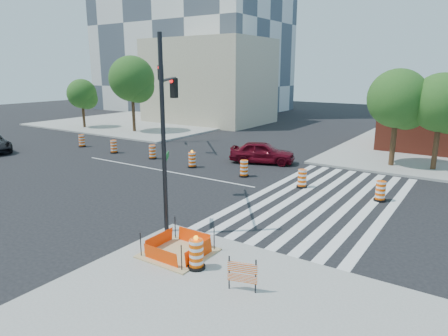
{
  "coord_description": "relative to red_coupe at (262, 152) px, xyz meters",
  "views": [
    {
      "loc": [
        17.45,
        -18.79,
        6.41
      ],
      "look_at": [
        6.19,
        -1.91,
        1.4
      ],
      "focal_mm": 32.0,
      "sensor_mm": 36.0,
      "label": 1
    }
  ],
  "objects": [
    {
      "name": "median_drum_6",
      "position": [
        8.92,
        -4.13,
        -0.29
      ],
      "size": [
        0.6,
        0.6,
        1.02
      ],
      "color": "black",
      "rests_on": "ground"
    },
    {
      "name": "tree_north_d",
      "position": [
        10.38,
        4.14,
        3.43
      ],
      "size": [
        3.7,
        3.69,
        6.27
      ],
      "color": "#382314",
      "rests_on": "ground"
    },
    {
      "name": "excavation_pit",
      "position": [
        4.54,
        -14.54,
        -0.55
      ],
      "size": [
        2.2,
        2.2,
        0.9
      ],
      "color": "tan",
      "rests_on": "ground"
    },
    {
      "name": "median_drum_3",
      "position": [
        -3.31,
        -3.76,
        -0.28
      ],
      "size": [
        0.6,
        0.6,
        1.18
      ],
      "color": "black",
      "rests_on": "ground"
    },
    {
      "name": "median_drum_5",
      "position": [
        4.72,
        -4.07,
        -0.29
      ],
      "size": [
        0.6,
        0.6,
        1.02
      ],
      "color": "black",
      "rests_on": "ground"
    },
    {
      "name": "median_drum_4",
      "position": [
        0.83,
        -3.88,
        -0.29
      ],
      "size": [
        0.6,
        0.6,
        1.02
      ],
      "color": "black",
      "rests_on": "ground"
    },
    {
      "name": "red_coupe",
      "position": [
        0.0,
        0.0,
        0.0
      ],
      "size": [
        4.87,
        3.2,
        1.54
      ],
      "primitive_type": "imported",
      "rotation": [
        0.0,
        0.0,
        1.91
      ],
      "color": "#540713",
      "rests_on": "ground"
    },
    {
      "name": "beige_midrise",
      "position": [
        -16.46,
        16.46,
        4.23
      ],
      "size": [
        14.0,
        10.0,
        10.0
      ],
      "primitive_type": "cube",
      "color": "tan",
      "rests_on": "ground"
    },
    {
      "name": "pit_drum",
      "position": [
        5.71,
        -15.02,
        -0.15
      ],
      "size": [
        0.58,
        0.58,
        1.14
      ],
      "color": "black",
      "rests_on": "ground"
    },
    {
      "name": "signal_pole_nw",
      "position": [
        -10.37,
        1.15,
        4.42
      ],
      "size": [
        4.44,
        4.82,
        8.48
      ],
      "rotation": [
        0.0,
        0.0,
        -0.83
      ],
      "color": "black",
      "rests_on": "ground"
    },
    {
      "name": "lane_centerline",
      "position": [
        -4.46,
        -5.54,
        -0.76
      ],
      "size": [
        14.0,
        0.12,
        0.01
      ],
      "primitive_type": "cube",
      "color": "silver",
      "rests_on": "ground"
    },
    {
      "name": "median_drum_0",
      "position": [
        -15.72,
        -3.16,
        -0.29
      ],
      "size": [
        0.6,
        0.6,
        1.02
      ],
      "color": "black",
      "rests_on": "ground"
    },
    {
      "name": "barricade",
      "position": [
        7.65,
        -15.36,
        -0.05
      ],
      "size": [
        0.86,
        0.29,
        1.04
      ],
      "rotation": [
        0.0,
        0.0,
        0.28
      ],
      "color": "#FF5405",
      "rests_on": "ground"
    },
    {
      "name": "tree_north_b",
      "position": [
        -17.84,
        5.04,
        4.48
      ],
      "size": [
        4.6,
        4.6,
        7.82
      ],
      "color": "#382314",
      "rests_on": "ground"
    },
    {
      "name": "signal_pole_se",
      "position": [
        1.91,
        -11.93,
        3.88
      ],
      "size": [
        3.42,
        4.74,
        7.57
      ],
      "rotation": [
        0.0,
        0.0,
        2.19
      ],
      "color": "black",
      "rests_on": "ground"
    },
    {
      "name": "median_drum_1",
      "position": [
        -11.4,
        -3.44,
        -0.29
      ],
      "size": [
        0.6,
        0.6,
        1.02
      ],
      "color": "black",
      "rests_on": "ground"
    },
    {
      "name": "tree_north_c",
      "position": [
        7.88,
        3.81,
        3.6
      ],
      "size": [
        3.86,
        3.83,
        6.51
      ],
      "color": "#382314",
      "rests_on": "ground"
    },
    {
      "name": "ground",
      "position": [
        -4.46,
        -5.54,
        -0.77
      ],
      "size": [
        120.0,
        120.0,
        0.0
      ],
      "primitive_type": "plane",
      "color": "black",
      "rests_on": "ground"
    },
    {
      "name": "tree_north_a",
      "position": [
        -24.72,
        4.06,
        2.88
      ],
      "size": [
        3.22,
        3.2,
        5.44
      ],
      "color": "#382314",
      "rests_on": "ground"
    },
    {
      "name": "median_drum_2",
      "position": [
        -7.4,
        -3.29,
        -0.29
      ],
      "size": [
        0.6,
        0.6,
        1.02
      ],
      "color": "black",
      "rests_on": "ground"
    },
    {
      "name": "sidewalk_nw",
      "position": [
        -22.46,
        12.46,
        -0.69
      ],
      "size": [
        22.0,
        22.0,
        0.15
      ],
      "primitive_type": "cube",
      "color": "gray",
      "rests_on": "ground"
    },
    {
      "name": "crosswalk_east",
      "position": [
        6.49,
        -5.54,
        -0.76
      ],
      "size": [
        6.75,
        13.5,
        0.01
      ],
      "color": "silver",
      "rests_on": "ground"
    }
  ]
}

